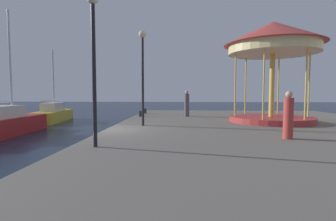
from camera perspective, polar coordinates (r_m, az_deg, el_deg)
The scene contains 10 objects.
ground_plane at distance 11.90m, azimuth -13.76°, elevation -7.90°, with size 120.00×120.00×0.00m, color #162338.
quay_dock at distance 12.17m, azimuth 24.56°, elevation -5.97°, with size 15.69×25.32×0.80m, color slate.
sailboat_yellow at distance 23.62m, azimuth -24.70°, elevation -0.78°, with size 2.37×5.69×6.16m.
carousel at distance 15.51m, azimuth 22.74°, elevation 13.13°, with size 5.37×5.37×5.57m.
lamp_post_mid_promenade at distance 7.93m, azimuth -16.58°, elevation 14.51°, with size 0.36×0.36×4.56m.
lamp_post_far_end at distance 12.66m, azimuth -5.79°, elevation 10.95°, with size 0.36×0.36×4.69m.
bollard_south at distance 20.27m, azimuth -5.24°, elevation -0.11°, with size 0.24×0.24×0.40m, color #2D2D33.
bollard_north at distance 17.64m, azimuth -6.30°, elevation -0.71°, with size 0.24×0.24×0.40m, color #2D2D33.
person_near_carousel at distance 17.51m, azimuth 4.29°, elevation 1.41°, with size 0.34×0.34×1.82m.
person_far_corner at distance 9.86m, azimuth 25.66°, elevation -1.25°, with size 0.34×0.34×1.70m.
Camera 1 is at (3.40, -11.15, 2.41)m, focal length 26.84 mm.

